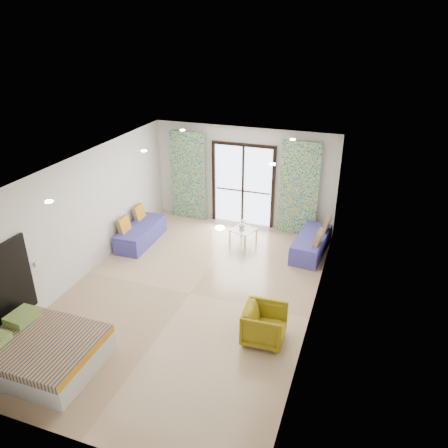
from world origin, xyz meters
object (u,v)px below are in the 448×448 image
(daybed_right, at_px, (312,243))
(coffee_table, at_px, (243,231))
(bed, at_px, (42,352))
(armchair, at_px, (265,323))
(daybed_left, at_px, (140,233))

(daybed_right, height_order, coffee_table, daybed_right)
(daybed_right, relative_size, coffee_table, 2.44)
(bed, relative_size, armchair, 2.47)
(bed, distance_m, daybed_left, 4.48)
(daybed_left, bearing_deg, coffee_table, 17.60)
(daybed_right, distance_m, coffee_table, 1.75)
(daybed_left, height_order, armchair, daybed_left)
(bed, height_order, armchair, armchair)
(daybed_left, distance_m, coffee_table, 2.63)
(bed, relative_size, coffee_table, 2.57)
(daybed_left, relative_size, coffee_table, 2.38)
(coffee_table, relative_size, armchair, 0.96)
(daybed_right, xyz_separation_m, coffee_table, (-1.75, -0.02, 0.07))
(bed, xyz_separation_m, coffee_table, (1.84, 5.29, 0.06))
(bed, xyz_separation_m, armchair, (3.31, 1.80, 0.11))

